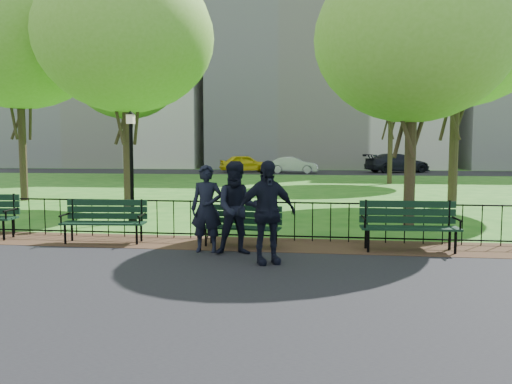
# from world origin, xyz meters

# --- Properties ---
(ground) EXTENTS (120.00, 120.00, 0.00)m
(ground) POSITION_xyz_m (0.00, 0.00, 0.00)
(ground) COLOR #23641A
(asphalt_path) EXTENTS (60.00, 9.20, 0.01)m
(asphalt_path) POSITION_xyz_m (0.00, -3.40, 0.01)
(asphalt_path) COLOR black
(asphalt_path) RESTS_ON ground
(dirt_strip) EXTENTS (60.00, 1.60, 0.01)m
(dirt_strip) POSITION_xyz_m (0.00, 1.50, 0.01)
(dirt_strip) COLOR #312114
(dirt_strip) RESTS_ON ground
(far_street) EXTENTS (70.00, 9.00, 0.01)m
(far_street) POSITION_xyz_m (0.00, 35.00, 0.01)
(far_street) COLOR black
(far_street) RESTS_ON ground
(iron_fence) EXTENTS (24.06, 0.06, 1.00)m
(iron_fence) POSITION_xyz_m (0.00, 2.00, 0.50)
(iron_fence) COLOR black
(iron_fence) RESTS_ON ground
(apartment_west) EXTENTS (22.00, 15.00, 26.00)m
(apartment_west) POSITION_xyz_m (-22.00, 48.00, 13.00)
(apartment_west) COLOR silver
(apartment_west) RESTS_ON ground
(apartment_mid) EXTENTS (24.00, 15.00, 30.00)m
(apartment_mid) POSITION_xyz_m (2.00, 48.00, 15.00)
(apartment_mid) COLOR beige
(apartment_mid) RESTS_ON ground
(park_bench_main) EXTENTS (1.72, 0.72, 0.95)m
(park_bench_main) POSITION_xyz_m (0.06, 1.25, 0.58)
(park_bench_main) COLOR black
(park_bench_main) RESTS_ON ground
(park_bench_left_a) EXTENTS (1.86, 0.72, 1.03)m
(park_bench_left_a) POSITION_xyz_m (-2.76, 1.31, 0.59)
(park_bench_left_a) COLOR black
(park_bench_left_a) RESTS_ON ground
(park_bench_right_a) EXTENTS (1.97, 0.69, 1.10)m
(park_bench_right_a) POSITION_xyz_m (3.76, 1.29, 0.63)
(park_bench_right_a) COLOR black
(park_bench_right_a) RESTS_ON ground
(lamppost) EXTENTS (0.28, 0.28, 3.14)m
(lamppost) POSITION_xyz_m (-3.36, 4.43, 1.71)
(lamppost) COLOR black
(lamppost) RESTS_ON ground
(tree_near_w) EXTENTS (6.13, 6.13, 8.55)m
(tree_near_w) POSITION_xyz_m (-4.81, 7.75, 5.93)
(tree_near_w) COLOR #2D2116
(tree_near_w) RESTS_ON ground
(tree_near_e) EXTENTS (5.06, 5.06, 7.06)m
(tree_near_e) POSITION_xyz_m (4.27, 4.34, 4.90)
(tree_near_e) COLOR #2D2116
(tree_near_e) RESTS_ON ground
(tree_mid_e) EXTENTS (6.55, 6.55, 9.12)m
(tree_mid_e) POSITION_xyz_m (6.76, 9.99, 6.33)
(tree_mid_e) COLOR #2D2116
(tree_mid_e) RESTS_ON ground
(tree_mid_w) EXTENTS (6.72, 6.72, 9.37)m
(tree_mid_w) POSITION_xyz_m (-9.93, 9.53, 6.50)
(tree_mid_w) COLOR #2D2116
(tree_mid_w) RESTS_ON ground
(tree_far_e) EXTENTS (7.19, 7.19, 10.02)m
(tree_far_e) POSITION_xyz_m (5.95, 21.25, 6.96)
(tree_far_e) COLOR #2D2116
(tree_far_e) RESTS_ON ground
(tree_far_w) EXTENTS (7.63, 7.63, 10.64)m
(tree_far_w) POSITION_xyz_m (-11.69, 24.80, 7.39)
(tree_far_w) COLOR #2D2116
(tree_far_w) RESTS_ON ground
(person_left) EXTENTS (0.65, 0.44, 1.75)m
(person_left) POSITION_xyz_m (-0.28, 0.59, 0.89)
(person_left) COLOR black
(person_left) RESTS_ON asphalt_path
(person_mid) EXTENTS (0.97, 0.65, 1.83)m
(person_mid) POSITION_xyz_m (0.37, 0.44, 0.93)
(person_mid) COLOR black
(person_mid) RESTS_ON asphalt_path
(person_right) EXTENTS (1.18, 0.86, 1.87)m
(person_right) POSITION_xyz_m (1.02, -0.26, 0.95)
(person_right) COLOR black
(person_right) RESTS_ON asphalt_path
(taxi) EXTENTS (4.85, 3.28, 1.53)m
(taxi) POSITION_xyz_m (-4.78, 34.40, 0.78)
(taxi) COLOR yellow
(taxi) RESTS_ON far_street
(sedan_silver) EXTENTS (4.21, 1.53, 1.38)m
(sedan_silver) POSITION_xyz_m (-0.46, 33.02, 0.70)
(sedan_silver) COLOR #A8ABB0
(sedan_silver) RESTS_ON far_street
(sedan_dark) EXTENTS (6.13, 4.27, 1.65)m
(sedan_dark) POSITION_xyz_m (8.40, 35.34, 0.84)
(sedan_dark) COLOR black
(sedan_dark) RESTS_ON far_street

